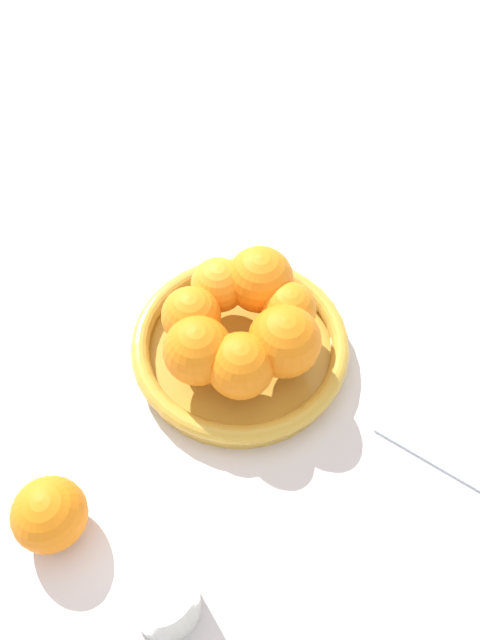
# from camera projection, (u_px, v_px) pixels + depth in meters

# --- Properties ---
(ground_plane) EXTENTS (4.00, 4.00, 0.00)m
(ground_plane) POSITION_uv_depth(u_px,v_px,m) (240.00, 354.00, 0.77)
(ground_plane) COLOR silver
(fruit_bowl) EXTENTS (0.26, 0.26, 0.04)m
(fruit_bowl) POSITION_uv_depth(u_px,v_px,m) (240.00, 346.00, 0.75)
(fruit_bowl) COLOR gold
(fruit_bowl) RESTS_ON ground_plane
(orange_pile) EXTENTS (0.19, 0.18, 0.08)m
(orange_pile) POSITION_uv_depth(u_px,v_px,m) (242.00, 322.00, 0.70)
(orange_pile) COLOR orange
(orange_pile) RESTS_ON fruit_bowl
(stray_orange) EXTENTS (0.08, 0.08, 0.08)m
(stray_orange) POSITION_uv_depth(u_px,v_px,m) (50.00, 514.00, 0.62)
(stray_orange) COLOR orange
(stray_orange) RESTS_ON ground_plane
(drinking_glass) EXTENTS (0.07, 0.07, 0.09)m
(drinking_glass) POSITION_uv_depth(u_px,v_px,m) (163.00, 597.00, 0.56)
(drinking_glass) COLOR silver
(drinking_glass) RESTS_ON ground_plane
(napkin_folded) EXTENTS (0.21, 0.21, 0.01)m
(napkin_folded) POSITION_uv_depth(u_px,v_px,m) (463.00, 414.00, 0.72)
(napkin_folded) COLOR silver
(napkin_folded) RESTS_ON ground_plane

